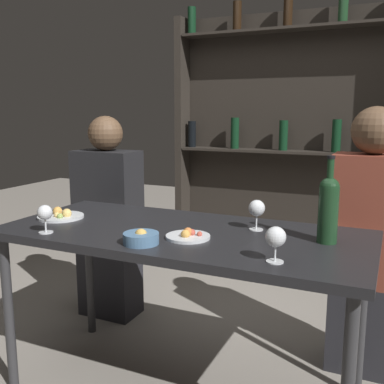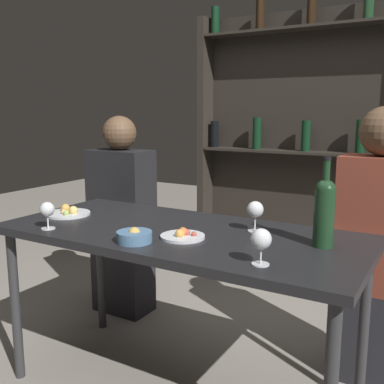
{
  "view_description": "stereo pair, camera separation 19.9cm",
  "coord_description": "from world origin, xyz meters",
  "px_view_note": "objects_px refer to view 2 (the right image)",
  "views": [
    {
      "loc": [
        0.81,
        -1.68,
        1.27
      ],
      "look_at": [
        0.0,
        0.11,
        0.91
      ],
      "focal_mm": 42.0,
      "sensor_mm": 36.0,
      "label": 1
    },
    {
      "loc": [
        0.99,
        -1.58,
        1.27
      ],
      "look_at": [
        0.0,
        0.11,
        0.91
      ],
      "focal_mm": 42.0,
      "sensor_mm": 36.0,
      "label": 2
    }
  ],
  "objects_px": {
    "food_plate_1": "(68,213)",
    "wine_glass_1": "(261,240)",
    "seated_person_left": "(122,221)",
    "seated_person_right": "(376,253)",
    "wine_glass_0": "(255,210)",
    "snack_bowl": "(134,236)",
    "food_plate_0": "(183,236)",
    "wine_glass_2": "(47,210)",
    "wine_bottle": "(324,209)"
  },
  "relations": [
    {
      "from": "food_plate_1",
      "to": "wine_glass_1",
      "type": "bearing_deg",
      "value": -10.59
    },
    {
      "from": "seated_person_left",
      "to": "wine_glass_1",
      "type": "bearing_deg",
      "value": -32.5
    },
    {
      "from": "food_plate_1",
      "to": "seated_person_right",
      "type": "relative_size",
      "value": 0.17
    },
    {
      "from": "wine_glass_1",
      "to": "food_plate_1",
      "type": "bearing_deg",
      "value": 169.41
    },
    {
      "from": "wine_glass_0",
      "to": "snack_bowl",
      "type": "height_order",
      "value": "wine_glass_0"
    },
    {
      "from": "food_plate_1",
      "to": "seated_person_left",
      "type": "relative_size",
      "value": 0.17
    },
    {
      "from": "wine_glass_0",
      "to": "seated_person_left",
      "type": "relative_size",
      "value": 0.11
    },
    {
      "from": "wine_glass_0",
      "to": "food_plate_1",
      "type": "height_order",
      "value": "wine_glass_0"
    },
    {
      "from": "food_plate_0",
      "to": "snack_bowl",
      "type": "distance_m",
      "value": 0.2
    },
    {
      "from": "wine_glass_2",
      "to": "food_plate_1",
      "type": "bearing_deg",
      "value": 117.23
    },
    {
      "from": "snack_bowl",
      "to": "seated_person_right",
      "type": "bearing_deg",
      "value": 45.31
    },
    {
      "from": "food_plate_1",
      "to": "wine_glass_0",
      "type": "bearing_deg",
      "value": 10.85
    },
    {
      "from": "wine_bottle",
      "to": "seated_person_left",
      "type": "xyz_separation_m",
      "value": [
        -1.36,
        0.47,
        -0.32
      ]
    },
    {
      "from": "wine_glass_1",
      "to": "seated_person_right",
      "type": "relative_size",
      "value": 0.1
    },
    {
      "from": "food_plate_1",
      "to": "food_plate_0",
      "type": "bearing_deg",
      "value": -5.12
    },
    {
      "from": "wine_bottle",
      "to": "food_plate_1",
      "type": "distance_m",
      "value": 1.23
    },
    {
      "from": "snack_bowl",
      "to": "seated_person_left",
      "type": "bearing_deg",
      "value": 131.94
    },
    {
      "from": "snack_bowl",
      "to": "seated_person_left",
      "type": "xyz_separation_m",
      "value": [
        -0.71,
        0.79,
        -0.2
      ]
    },
    {
      "from": "seated_person_left",
      "to": "wine_glass_2",
      "type": "bearing_deg",
      "value": -72.28
    },
    {
      "from": "wine_glass_1",
      "to": "seated_person_left",
      "type": "height_order",
      "value": "seated_person_left"
    },
    {
      "from": "wine_glass_1",
      "to": "snack_bowl",
      "type": "bearing_deg",
      "value": -179.61
    },
    {
      "from": "food_plate_0",
      "to": "seated_person_right",
      "type": "distance_m",
      "value": 0.92
    },
    {
      "from": "seated_person_right",
      "to": "seated_person_left",
      "type": "bearing_deg",
      "value": 180.0
    },
    {
      "from": "wine_glass_0",
      "to": "seated_person_right",
      "type": "height_order",
      "value": "seated_person_right"
    },
    {
      "from": "food_plate_0",
      "to": "seated_person_left",
      "type": "height_order",
      "value": "seated_person_left"
    },
    {
      "from": "wine_bottle",
      "to": "wine_glass_2",
      "type": "xyz_separation_m",
      "value": [
        -1.09,
        -0.34,
        -0.06
      ]
    },
    {
      "from": "wine_glass_0",
      "to": "wine_glass_1",
      "type": "height_order",
      "value": "wine_glass_0"
    },
    {
      "from": "wine_bottle",
      "to": "food_plate_1",
      "type": "bearing_deg",
      "value": -174.98
    },
    {
      "from": "food_plate_0",
      "to": "seated_person_left",
      "type": "xyz_separation_m",
      "value": [
        -0.84,
        0.64,
        -0.19
      ]
    },
    {
      "from": "wine_glass_0",
      "to": "wine_glass_1",
      "type": "distance_m",
      "value": 0.42
    },
    {
      "from": "wine_glass_0",
      "to": "food_plate_0",
      "type": "xyz_separation_m",
      "value": [
        -0.21,
        -0.24,
        -0.08
      ]
    },
    {
      "from": "food_plate_1",
      "to": "seated_person_right",
      "type": "distance_m",
      "value": 1.47
    },
    {
      "from": "wine_glass_0",
      "to": "snack_bowl",
      "type": "xyz_separation_m",
      "value": [
        -0.35,
        -0.38,
        -0.07
      ]
    },
    {
      "from": "wine_glass_2",
      "to": "snack_bowl",
      "type": "bearing_deg",
      "value": 3.71
    },
    {
      "from": "seated_person_right",
      "to": "wine_glass_1",
      "type": "bearing_deg",
      "value": -108.08
    },
    {
      "from": "wine_glass_2",
      "to": "snack_bowl",
      "type": "distance_m",
      "value": 0.45
    },
    {
      "from": "wine_glass_2",
      "to": "food_plate_0",
      "type": "xyz_separation_m",
      "value": [
        0.58,
        0.17,
        -0.07
      ]
    },
    {
      "from": "wine_bottle",
      "to": "wine_glass_2",
      "type": "bearing_deg",
      "value": -162.59
    },
    {
      "from": "wine_bottle",
      "to": "seated_person_right",
      "type": "distance_m",
      "value": 0.57
    },
    {
      "from": "seated_person_left",
      "to": "seated_person_right",
      "type": "bearing_deg",
      "value": 0.0
    },
    {
      "from": "wine_glass_0",
      "to": "food_plate_1",
      "type": "relative_size",
      "value": 0.61
    },
    {
      "from": "wine_glass_2",
      "to": "seated_person_right",
      "type": "height_order",
      "value": "seated_person_right"
    },
    {
      "from": "wine_bottle",
      "to": "wine_glass_1",
      "type": "distance_m",
      "value": 0.34
    },
    {
      "from": "wine_glass_0",
      "to": "food_plate_1",
      "type": "distance_m",
      "value": 0.93
    },
    {
      "from": "food_plate_1",
      "to": "seated_person_left",
      "type": "xyz_separation_m",
      "value": [
        -0.14,
        0.58,
        -0.19
      ]
    },
    {
      "from": "food_plate_1",
      "to": "snack_bowl",
      "type": "relative_size",
      "value": 1.56
    },
    {
      "from": "wine_glass_0",
      "to": "food_plate_1",
      "type": "bearing_deg",
      "value": -169.15
    },
    {
      "from": "food_plate_1",
      "to": "seated_person_right",
      "type": "height_order",
      "value": "seated_person_right"
    },
    {
      "from": "food_plate_1",
      "to": "snack_bowl",
      "type": "xyz_separation_m",
      "value": [
        0.57,
        -0.21,
        0.01
      ]
    },
    {
      "from": "wine_glass_0",
      "to": "seated_person_right",
      "type": "xyz_separation_m",
      "value": [
        0.43,
        0.4,
        -0.23
      ]
    }
  ]
}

